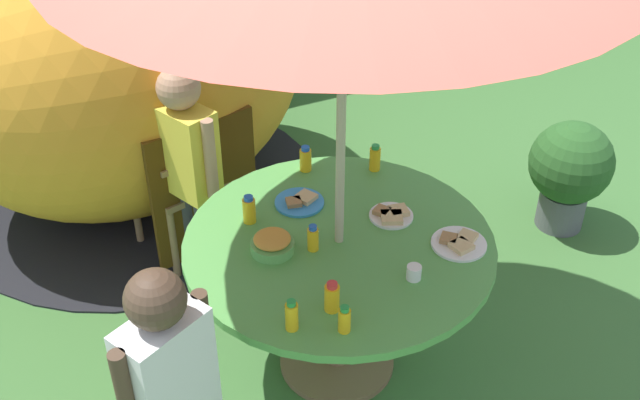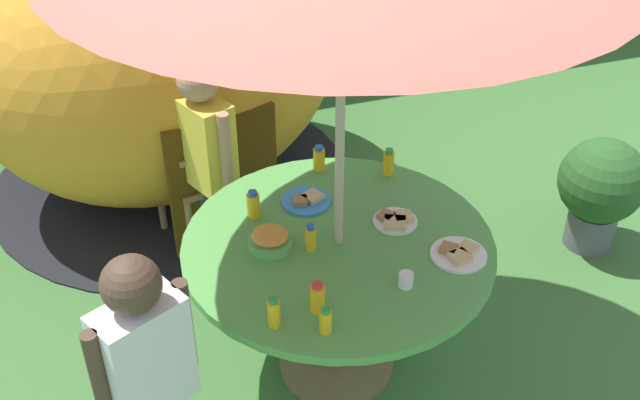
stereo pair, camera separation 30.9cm
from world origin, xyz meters
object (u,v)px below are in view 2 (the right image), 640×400
object	(u,v)px
wooden_chair	(203,145)
juice_bottle_center_front	(311,238)
child_in_yellow_shirt	(204,142)
potted_plant	(600,187)
snack_bowl	(270,240)
juice_bottle_near_right	(317,298)
child_in_white_shirt	(144,356)
juice_bottle_mid_right	(326,321)
garden_table	(338,266)
dome_tent	(157,55)
plate_far_right	(459,254)
plate_back_edge	(395,220)
juice_bottle_near_left	(389,162)
juice_bottle_mid_left	(274,313)
juice_bottle_far_left	(319,159)
plate_front_edge	(307,200)
juice_bottle_center_back	(253,205)
cup_near	(406,280)

from	to	relation	value
wooden_chair	juice_bottle_center_front	xyz separation A→B (m)	(0.20, -1.24, 0.24)
child_in_yellow_shirt	potted_plant	bearing A→B (deg)	53.56
wooden_chair	snack_bowl	distance (m)	1.20
juice_bottle_center_front	juice_bottle_near_right	bearing A→B (deg)	-104.07
child_in_white_shirt	juice_bottle_mid_right	distance (m)	0.63
child_in_white_shirt	child_in_yellow_shirt	bearing A→B (deg)	44.19
garden_table	snack_bowl	size ratio (longest dim) A/B	7.25
dome_tent	plate_far_right	distance (m)	2.19
potted_plant	plate_back_edge	xyz separation A→B (m)	(-1.35, -0.35, 0.36)
juice_bottle_near_left	juice_bottle_mid_left	size ratio (longest dim) A/B	0.99
juice_bottle_far_left	juice_bottle_near_left	bearing A→B (deg)	-24.87
plate_front_edge	potted_plant	bearing A→B (deg)	3.15
plate_far_right	juice_bottle_mid_left	distance (m)	0.82
wooden_chair	juice_bottle_center_back	size ratio (longest dim) A/B	7.30
dome_tent	plate_far_right	xyz separation A→B (m)	(0.87, -2.01, -0.10)
potted_plant	dome_tent	bearing A→B (deg)	146.39
child_in_yellow_shirt	juice_bottle_center_back	xyz separation A→B (m)	(0.09, -0.60, 0.02)
garden_table	cup_near	xyz separation A→B (m)	(0.15, -0.33, 0.16)
juice_bottle_far_left	juice_bottle_mid_left	world-z (taller)	juice_bottle_mid_left
plate_front_edge	juice_bottle_near_left	world-z (taller)	juice_bottle_near_left
plate_front_edge	plate_far_right	distance (m)	0.71
plate_far_right	juice_bottle_near_left	size ratio (longest dim) A/B	1.74
potted_plant	juice_bottle_far_left	distance (m)	1.58
child_in_white_shirt	juice_bottle_center_front	distance (m)	0.82
plate_far_right	juice_bottle_far_left	size ratio (longest dim) A/B	1.81
garden_table	plate_front_edge	size ratio (longest dim) A/B	5.94
juice_bottle_near_right	juice_bottle_mid_right	bearing A→B (deg)	-94.18
potted_plant	snack_bowl	xyz separation A→B (m)	(-1.89, -0.34, 0.38)
plate_back_edge	plate_far_right	xyz separation A→B (m)	(0.15, -0.28, -0.00)
plate_far_right	juice_bottle_center_front	distance (m)	0.60
wooden_chair	juice_bottle_near_left	distance (m)	1.12
child_in_white_shirt	garden_table	bearing A→B (deg)	0.00
juice_bottle_mid_left	cup_near	distance (m)	0.53
juice_bottle_near_left	juice_bottle_mid_right	bearing A→B (deg)	-124.78
child_in_yellow_shirt	juice_bottle_near_left	xyz separation A→B (m)	(0.76, -0.48, 0.02)
juice_bottle_near_left	juice_bottle_near_right	size ratio (longest dim) A/B	1.02
wooden_chair	potted_plant	distance (m)	2.12
snack_bowl	child_in_white_shirt	bearing A→B (deg)	-141.27
child_in_yellow_shirt	plate_front_edge	world-z (taller)	child_in_yellow_shirt
child_in_yellow_shirt	wooden_chair	bearing A→B (deg)	149.36
potted_plant	juice_bottle_center_front	size ratio (longest dim) A/B	5.48
juice_bottle_near_left	juice_bottle_center_back	distance (m)	0.68
potted_plant	juice_bottle_mid_right	bearing A→B (deg)	-154.81
plate_back_edge	juice_bottle_center_front	distance (m)	0.40
juice_bottle_center_back	juice_bottle_mid_left	bearing A→B (deg)	-98.35
plate_back_edge	cup_near	distance (m)	0.40
garden_table	juice_bottle_near_left	bearing A→B (deg)	45.99
garden_table	plate_front_edge	distance (m)	0.34
wooden_chair	child_in_yellow_shirt	bearing A→B (deg)	-112.40
juice_bottle_near_right	juice_bottle_center_front	size ratio (longest dim) A/B	1.07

